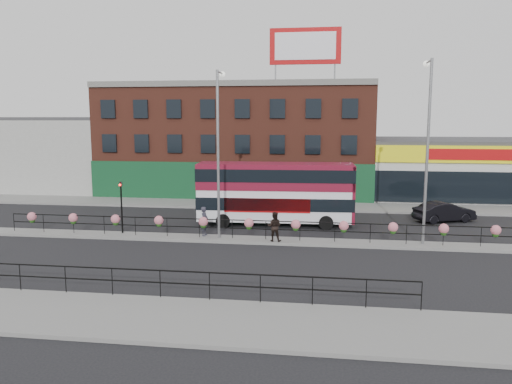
# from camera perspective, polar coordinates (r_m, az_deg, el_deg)

# --- Properties ---
(ground) EXTENTS (120.00, 120.00, 0.00)m
(ground) POSITION_cam_1_polar(r_m,az_deg,el_deg) (29.59, -0.81, -5.64)
(ground) COLOR black
(ground) RESTS_ON ground
(south_pavement) EXTENTS (60.00, 4.00, 0.15)m
(south_pavement) POSITION_cam_1_polar(r_m,az_deg,el_deg) (18.38, -6.71, -14.41)
(south_pavement) COLOR gray
(south_pavement) RESTS_ON ground
(north_pavement) EXTENTS (60.00, 4.00, 0.15)m
(north_pavement) POSITION_cam_1_polar(r_m,az_deg,el_deg) (41.23, 1.74, -1.52)
(north_pavement) COLOR gray
(north_pavement) RESTS_ON ground
(median) EXTENTS (60.00, 1.60, 0.15)m
(median) POSITION_cam_1_polar(r_m,az_deg,el_deg) (29.58, -0.81, -5.50)
(median) COLOR gray
(median) RESTS_ON ground
(yellow_line_inner) EXTENTS (60.00, 0.10, 0.01)m
(yellow_line_inner) POSITION_cam_1_polar(r_m,az_deg,el_deg) (20.48, -5.05, -12.14)
(yellow_line_inner) COLOR gold
(yellow_line_inner) RESTS_ON ground
(yellow_line_outer) EXTENTS (60.00, 0.10, 0.01)m
(yellow_line_outer) POSITION_cam_1_polar(r_m,az_deg,el_deg) (20.32, -5.16, -12.32)
(yellow_line_outer) COLOR gold
(yellow_line_outer) RESTS_ON ground
(brick_building) EXTENTS (25.00, 12.21, 10.30)m
(brick_building) POSITION_cam_1_polar(r_m,az_deg,el_deg) (49.09, -1.89, 6.01)
(brick_building) COLOR brown
(brick_building) RESTS_ON ground
(supermarket) EXTENTS (15.00, 12.25, 5.30)m
(supermarket) POSITION_cam_1_polar(r_m,az_deg,el_deg) (49.85, 21.42, 2.61)
(supermarket) COLOR silver
(supermarket) RESTS_ON ground
(warehouse_west) EXTENTS (15.50, 12.00, 7.30)m
(warehouse_west) POSITION_cam_1_polar(r_m,az_deg,el_deg) (56.32, -22.68, 4.17)
(warehouse_west) COLOR #A3A49F
(warehouse_west) RESTS_ON ground
(billboard) EXTENTS (6.00, 0.29, 4.40)m
(billboard) POSITION_cam_1_polar(r_m,az_deg,el_deg) (43.81, 5.65, 16.24)
(billboard) COLOR #AE0A0C
(billboard) RESTS_ON brick_building
(median_railing) EXTENTS (30.04, 0.56, 1.23)m
(median_railing) POSITION_cam_1_polar(r_m,az_deg,el_deg) (29.36, -0.81, -3.66)
(median_railing) COLOR black
(median_railing) RESTS_ON median
(south_railing) EXTENTS (20.04, 0.05, 1.12)m
(south_railing) POSITION_cam_1_polar(r_m,az_deg,el_deg) (20.33, -10.92, -9.57)
(south_railing) COLOR black
(south_railing) RESTS_ON south_pavement
(double_decker_bus) EXTENTS (10.54, 3.00, 4.22)m
(double_decker_bus) POSITION_cam_1_polar(r_m,az_deg,el_deg) (33.53, 2.29, 0.53)
(double_decker_bus) COLOR white
(double_decker_bus) RESTS_ON ground
(car) EXTENTS (4.57, 5.35, 1.41)m
(car) POSITION_cam_1_polar(r_m,az_deg,el_deg) (37.31, 20.73, -2.14)
(car) COLOR black
(car) RESTS_ON ground
(pedestrian_a) EXTENTS (0.73, 0.55, 1.76)m
(pedestrian_a) POSITION_cam_1_polar(r_m,az_deg,el_deg) (30.30, -5.90, -3.35)
(pedestrian_a) COLOR #2D2C39
(pedestrian_a) RESTS_ON median
(pedestrian_b) EXTENTS (0.94, 0.79, 1.72)m
(pedestrian_b) POSITION_cam_1_polar(r_m,az_deg,el_deg) (28.82, 2.11, -3.96)
(pedestrian_b) COLOR black
(pedestrian_b) RESTS_ON median
(lamp_column_west) EXTENTS (0.35, 1.72, 9.80)m
(lamp_column_west) POSITION_cam_1_polar(r_m,az_deg,el_deg) (29.24, -4.27, 5.98)
(lamp_column_west) COLOR gray
(lamp_column_west) RESTS_ON median
(lamp_column_east) EXTENTS (0.37, 1.80, 10.28)m
(lamp_column_east) POSITION_cam_1_polar(r_m,az_deg,el_deg) (29.37, 18.98, 6.12)
(lamp_column_east) COLOR gray
(lamp_column_east) RESTS_ON median
(traffic_light_median) EXTENTS (0.15, 0.28, 3.65)m
(traffic_light_median) POSITION_cam_1_polar(r_m,az_deg,el_deg) (31.67, -15.16, -0.45)
(traffic_light_median) COLOR black
(traffic_light_median) RESTS_ON median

